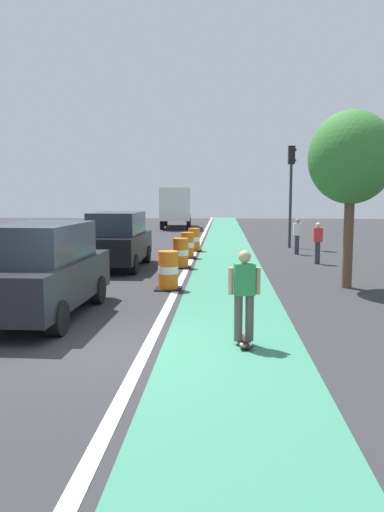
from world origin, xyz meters
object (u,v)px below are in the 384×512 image
(parked_suv_second, at_px, (118,240))
(street_tree_sidewalk, at_px, (351,158))
(delivery_truck_down_block, at_px, (176,205))
(traffic_light_corner, at_px, (291,178))
(parked_suv_nearest, at_px, (42,270))
(traffic_barrel_mid, at_px, (181,253))
(traffic_barrel_far, at_px, (194,240))
(traffic_barrel_back, at_px, (187,245))
(pedestrian_crossing, at_px, (318,242))
(pedestrian_waiting, at_px, (297,235))
(skateboarder_on_lane, at_px, (244,294))
(traffic_barrel_front, at_px, (168,271))

(parked_suv_second, distance_m, street_tree_sidewalk, 8.59)
(delivery_truck_down_block, relative_size, traffic_light_corner, 1.51)
(traffic_light_corner, bearing_deg, parked_suv_nearest, -115.78)
(delivery_truck_down_block, bearing_deg, traffic_barrel_mid, -84.26)
(parked_suv_nearest, distance_m, traffic_barrel_far, 13.55)
(delivery_truck_down_block, xyz_separation_m, street_tree_sidewalk, (7.41, -26.61, 1.82))
(delivery_truck_down_block, bearing_deg, traffic_barrel_far, -81.87)
(traffic_barrel_back, relative_size, pedestrian_crossing, 0.68)
(parked_suv_second, xyz_separation_m, traffic_barrel_far, (2.45, 5.85, -0.50))
(parked_suv_nearest, xyz_separation_m, pedestrian_waiting, (7.24, 12.16, -0.17))
(parked_suv_nearest, bearing_deg, delivery_truck_down_block, 89.87)
(delivery_truck_down_block, distance_m, pedestrian_waiting, 19.79)
(skateboarder_on_lane, distance_m, traffic_barrel_back, 12.55)
(parked_suv_nearest, bearing_deg, pedestrian_crossing, 49.98)
(traffic_barrel_far, height_order, street_tree_sidewalk, street_tree_sidewalk)
(traffic_barrel_mid, height_order, traffic_barrel_back, same)
(traffic_barrel_far, bearing_deg, skateboarder_on_lane, -83.38)
(pedestrian_crossing, distance_m, street_tree_sidewalk, 5.78)
(skateboarder_on_lane, bearing_deg, street_tree_sidewalk, 61.10)
(traffic_barrel_mid, height_order, pedestrian_waiting, pedestrian_waiting)
(traffic_barrel_far, relative_size, pedestrian_crossing, 0.68)
(parked_suv_second, distance_m, traffic_barrel_back, 3.94)
(traffic_barrel_back, xyz_separation_m, delivery_truck_down_block, (-2.34, 19.99, 1.31))
(parked_suv_second, bearing_deg, traffic_barrel_back, 53.46)
(traffic_barrel_mid, xyz_separation_m, traffic_barrel_far, (0.16, 5.65, 0.00))
(parked_suv_nearest, height_order, delivery_truck_down_block, delivery_truck_down_block)
(traffic_barrel_back, distance_m, traffic_barrel_far, 2.72)
(traffic_barrel_mid, xyz_separation_m, traffic_light_corner, (4.94, 7.50, 2.97))
(delivery_truck_down_block, height_order, pedestrian_crossing, delivery_truck_down_block)
(parked_suv_nearest, distance_m, pedestrian_crossing, 11.79)
(pedestrian_crossing, distance_m, pedestrian_waiting, 3.15)
(pedestrian_waiting, bearing_deg, parked_suv_second, -146.65)
(parked_suv_second, xyz_separation_m, pedestrian_waiting, (7.16, 4.71, -0.17))
(traffic_barrel_far, bearing_deg, street_tree_sidewalk, -62.07)
(traffic_barrel_front, distance_m, delivery_truck_down_block, 27.34)
(traffic_light_corner, bearing_deg, delivery_truck_down_block, 115.16)
(delivery_truck_down_block, relative_size, pedestrian_waiting, 4.80)
(parked_suv_second, bearing_deg, traffic_barrel_front, -60.65)
(parked_suv_second, xyz_separation_m, traffic_barrel_front, (2.30, -4.09, -0.50))
(traffic_barrel_front, bearing_deg, street_tree_sidewalk, 6.80)
(traffic_barrel_mid, xyz_separation_m, pedestrian_crossing, (5.21, 1.38, 0.33))
(traffic_barrel_mid, distance_m, street_tree_sidewalk, 7.04)
(street_tree_sidewalk, bearing_deg, traffic_light_corner, 90.86)
(skateboarder_on_lane, bearing_deg, parked_suv_second, 114.44)
(parked_suv_nearest, bearing_deg, street_tree_sidewalk, 27.94)
(traffic_barrel_far, bearing_deg, traffic_barrel_mid, -91.67)
(traffic_barrel_front, height_order, street_tree_sidewalk, street_tree_sidewalk)
(traffic_barrel_far, distance_m, traffic_light_corner, 5.92)
(traffic_barrel_mid, distance_m, pedestrian_waiting, 6.65)
(pedestrian_waiting, bearing_deg, pedestrian_crossing, -83.88)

